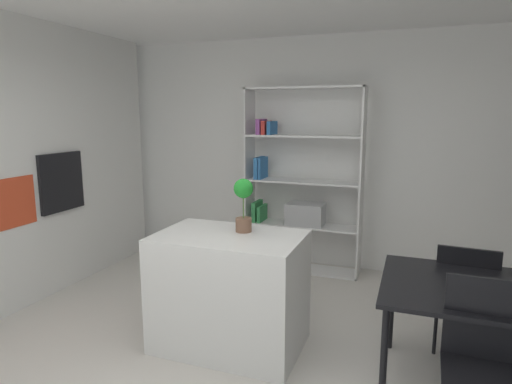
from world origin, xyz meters
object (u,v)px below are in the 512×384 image
built_in_oven (61,182)px  dining_chair_near (486,353)px  kitchen_island (230,291)px  potted_plant_on_island (243,201)px  open_bookshelf (298,188)px  dining_chair_far (465,290)px  dining_table (476,297)px

built_in_oven → dining_chair_near: 4.11m
kitchen_island → potted_plant_on_island: potted_plant_on_island is taller
open_bookshelf → dining_chair_far: 2.28m
open_bookshelf → dining_table: size_ratio=1.82×
dining_chair_far → dining_table: bearing=94.8°
kitchen_island → potted_plant_on_island: size_ratio=2.66×
potted_plant_on_island → open_bookshelf: 1.81m
built_in_oven → potted_plant_on_island: 2.26m
built_in_oven → potted_plant_on_island: bearing=-9.6°
kitchen_island → dining_table: bearing=-0.8°
dining_table → dining_chair_near: dining_chair_near is taller
dining_table → kitchen_island: bearing=179.2°
dining_table → dining_chair_near: (0.00, -0.51, -0.11)m
built_in_oven → potted_plant_on_island: (2.22, -0.38, 0.02)m
built_in_oven → dining_chair_near: built_in_oven is taller
kitchen_island → dining_chair_near: size_ratio=1.18×
potted_plant_on_island → dining_chair_near: (1.71, -0.66, -0.61)m
open_bookshelf → dining_table: 2.62m
potted_plant_on_island → built_in_oven: bearing=170.4°
dining_chair_near → potted_plant_on_island: bearing=160.5°
kitchen_island → dining_chair_near: bearing=-16.7°
dining_chair_near → dining_table: bearing=92.1°
dining_chair_far → potted_plant_on_island: bearing=16.3°
open_bookshelf → dining_chair_far: (1.72, -1.43, -0.47)m
kitchen_island → dining_chair_far: kitchen_island is taller
potted_plant_on_island → dining_table: 1.78m
open_bookshelf → dining_chair_near: bearing=-54.9°
built_in_oven → open_bookshelf: (2.20, 1.42, -0.16)m
kitchen_island → dining_chair_near: (1.78, -0.53, 0.11)m
kitchen_island → open_bookshelf: open_bookshelf is taller
open_bookshelf → dining_table: open_bookshelf is taller
dining_chair_far → dining_chair_near: dining_chair_near is taller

